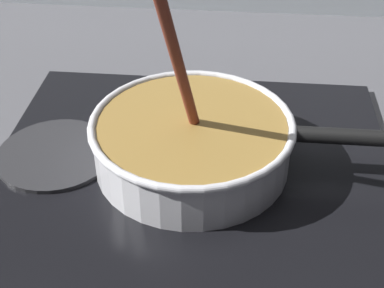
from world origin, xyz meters
TOP-DOWN VIEW (x-y plane):
  - hob_plate at (0.13, 0.22)m, footprint 0.56×0.48m
  - burner_ring at (0.13, 0.22)m, footprint 0.19×0.19m
  - spare_burner at (-0.07, 0.22)m, footprint 0.17×0.17m
  - cooking_pan at (0.13, 0.22)m, footprint 0.42×0.28m

SIDE VIEW (x-z plane):
  - hob_plate at x=0.13m, z-range 0.00..0.01m
  - spare_burner at x=-0.07m, z-range 0.01..0.02m
  - burner_ring at x=0.13m, z-range 0.01..0.02m
  - cooking_pan at x=0.13m, z-range -0.10..0.21m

